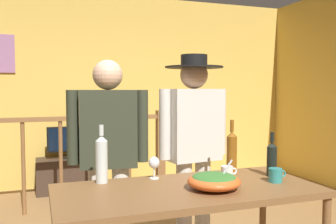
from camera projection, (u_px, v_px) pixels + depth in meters
back_wall at (107, 89)px, 5.54m from camera, size 6.03×0.10×2.80m
stair_railing at (65, 152)px, 4.24m from camera, size 3.31×0.10×1.14m
tv_console at (70, 174)px, 5.09m from camera, size 0.90×0.40×0.46m
flat_screen_tv at (70, 140)px, 5.03m from camera, size 0.61×0.12×0.44m
serving_table at (188, 200)px, 2.24m from camera, size 1.60×0.74×0.81m
salad_bowl at (214, 180)px, 2.19m from camera, size 0.32×0.32×0.17m
wine_glass at (154, 164)px, 2.45m from camera, size 0.07×0.07×0.15m
wine_bottle_amber at (232, 151)px, 2.66m from camera, size 0.07×0.07×0.38m
wine_bottle_dark at (272, 158)px, 2.52m from camera, size 0.07×0.07×0.31m
wine_bottle_clear at (102, 158)px, 2.34m from camera, size 0.08×0.08×0.37m
mug_teal at (276, 175)px, 2.37m from camera, size 0.12×0.09×0.09m
mug_white at (227, 172)px, 2.46m from camera, size 0.12×0.08×0.08m
person_standing_left at (108, 147)px, 2.79m from camera, size 0.60×0.28×1.63m
person_standing_right at (194, 137)px, 3.02m from camera, size 0.62×0.47×1.69m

